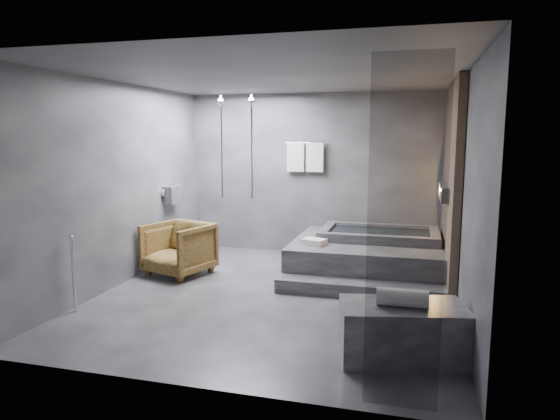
% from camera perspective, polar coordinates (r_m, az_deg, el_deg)
% --- Properties ---
extents(room, '(5.00, 5.04, 2.82)m').
position_cam_1_polar(room, '(6.45, 3.51, 5.44)').
color(room, '#2A2A2D').
rests_on(room, ground).
extents(tub_deck, '(2.20, 2.00, 0.50)m').
position_cam_1_polar(tub_deck, '(7.76, 10.00, -5.22)').
color(tub_deck, '#2F2F31').
rests_on(tub_deck, ground).
extents(tub_step, '(2.20, 0.36, 0.18)m').
position_cam_1_polar(tub_step, '(6.67, 9.02, -8.91)').
color(tub_step, '#2F2F31').
rests_on(tub_step, ground).
extents(concrete_bench, '(1.25, 0.86, 0.52)m').
position_cam_1_polar(concrete_bench, '(4.94, 13.82, -13.33)').
color(concrete_bench, '#39393B').
rests_on(concrete_bench, ground).
extents(driftwood_chair, '(1.07, 1.08, 0.79)m').
position_cam_1_polar(driftwood_chair, '(7.65, -11.51, -4.35)').
color(driftwood_chair, '#3F290F').
rests_on(driftwood_chair, ground).
extents(rolled_towel, '(0.47, 0.17, 0.17)m').
position_cam_1_polar(rolled_towel, '(4.78, 13.82, -9.73)').
color(rolled_towel, white).
rests_on(rolled_towel, concrete_bench).
extents(deck_towel, '(0.38, 0.32, 0.09)m').
position_cam_1_polar(deck_towel, '(7.29, 3.91, -3.63)').
color(deck_towel, silver).
rests_on(deck_towel, tub_deck).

